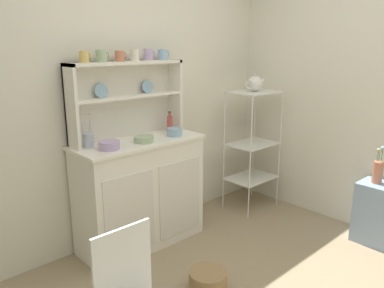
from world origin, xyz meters
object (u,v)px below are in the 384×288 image
jam_bottle (170,123)px  porcelain_teapot (255,84)px  floor_basket (208,281)px  utensil_jar (88,139)px  cup_gold_0 (84,57)px  hutch_cabinet (141,192)px  hutch_shelf_unit (125,93)px  flower_vase (378,170)px  bakers_rack (253,137)px  bowl_mixing_large (109,145)px

jam_bottle → porcelain_teapot: 0.96m
floor_basket → porcelain_teapot: bearing=27.8°
utensil_jar → cup_gold_0: bearing=50.7°
hutch_cabinet → cup_gold_0: cup_gold_0 is taller
hutch_shelf_unit → cup_gold_0: size_ratio=11.90×
hutch_shelf_unit → floor_basket: bearing=-93.1°
floor_basket → hutch_shelf_unit: bearing=86.9°
floor_basket → flower_vase: 1.69m
bakers_rack → floor_basket: bearing=-152.3°
flower_vase → floor_basket: bearing=163.3°
cup_gold_0 → porcelain_teapot: cup_gold_0 is taller
cup_gold_0 → jam_bottle: 0.95m
hutch_cabinet → bowl_mixing_large: size_ratio=6.87×
bakers_rack → jam_bottle: size_ratio=6.82×
hutch_cabinet → bowl_mixing_large: bearing=-166.7°
flower_vase → hutch_shelf_unit: bearing=135.1°
cup_gold_0 → flower_vase: (1.83, -1.43, -0.92)m
jam_bottle → hutch_shelf_unit: bearing=169.1°
jam_bottle → utensil_jar: size_ratio=0.69×
hutch_shelf_unit → bowl_mixing_large: 0.51m
floor_basket → bowl_mixing_large: bearing=108.4°
flower_vase → bakers_rack: bearing=99.3°
bakers_rack → floor_basket: size_ratio=4.57×
cup_gold_0 → bowl_mixing_large: bearing=-76.6°
bowl_mixing_large → porcelain_teapot: porcelain_teapot is taller
hutch_cabinet → hutch_shelf_unit: bearing=90.0°
hutch_shelf_unit → bakers_rack: bearing=-13.4°
floor_basket → utensil_jar: 1.33m
flower_vase → hutch_cabinet: bearing=138.4°
cup_gold_0 → utensil_jar: cup_gold_0 is taller
hutch_shelf_unit → cup_gold_0: 0.46m
cup_gold_0 → flower_vase: size_ratio=0.26×
utensil_jar → porcelain_teapot: 1.71m
hutch_shelf_unit → utensil_jar: bearing=-167.9°
floor_basket → utensil_jar: bearing=110.1°
flower_vase → utensil_jar: bearing=143.5°
cup_gold_0 → utensil_jar: bearing=-129.3°
cup_gold_0 → bowl_mixing_large: size_ratio=0.54×
utensil_jar → jam_bottle: bearing=0.6°
hutch_cabinet → hutch_shelf_unit: (0.00, 0.16, 0.80)m
utensil_jar → flower_vase: (1.86, -1.38, -0.33)m
porcelain_teapot → hutch_cabinet: bearing=173.6°
floor_basket → cup_gold_0: cup_gold_0 is taller
hutch_cabinet → floor_basket: (-0.06, -0.84, -0.39)m
hutch_cabinet → floor_basket: 0.93m
hutch_cabinet → bowl_mixing_large: bowl_mixing_large is taller
hutch_shelf_unit → jam_bottle: hutch_shelf_unit is taller
floor_basket → cup_gold_0: bearing=107.4°
bakers_rack → porcelain_teapot: (-0.00, -0.00, 0.54)m
bowl_mixing_large → flower_vase: bearing=-34.6°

